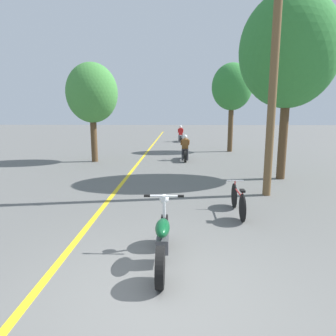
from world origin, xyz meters
The scene contains 10 objects.
ground_plane centered at (0.00, 0.00, 0.00)m, with size 120.00×120.00×0.00m, color #60605E.
lane_stripe_center centered at (-1.70, 12.82, 0.00)m, with size 0.14×48.00×0.01m, color yellow.
utility_pole centered at (3.05, 5.21, 3.75)m, with size 1.10×0.24×7.31m.
roadside_tree_right_near centered at (4.27, 7.59, 4.68)m, with size 3.54×3.19×6.73m.
roadside_tree_right_far centered at (3.71, 15.83, 4.08)m, with size 2.55×2.30×5.60m.
roadside_tree_left centered at (-4.03, 11.45, 3.46)m, with size 2.58×2.32×4.97m.
motorcycle_foreground centered at (0.06, 0.85, 0.42)m, with size 0.72×1.98×1.06m.
motorcycle_rider_lead centered at (0.69, 12.04, 0.52)m, with size 0.50×1.98×1.37m.
motorcycle_rider_far centered at (0.53, 22.52, 0.55)m, with size 0.50×1.98×1.43m.
bicycle_parked centered at (1.81, 3.38, 0.36)m, with size 0.44×1.71×0.77m.
Camera 1 is at (0.31, -3.84, 2.50)m, focal length 32.00 mm.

